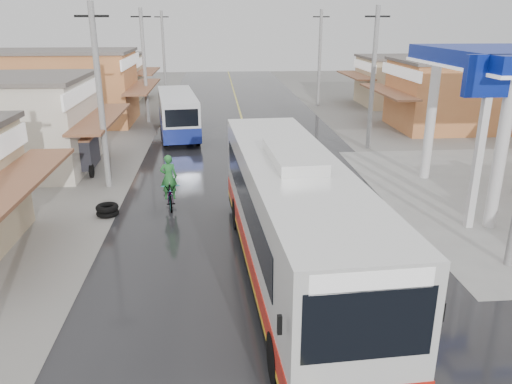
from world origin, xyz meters
TOP-DOWN VIEW (x-y plane):
  - ground at (0.00, 0.00)m, footprint 120.00×120.00m
  - road at (0.00, 15.00)m, footprint 12.00×90.00m
  - centre_line at (0.00, 15.00)m, footprint 0.15×90.00m
  - shopfronts_left at (-13.00, 18.00)m, footprint 11.00×44.00m
  - utility_poles_left at (-7.00, 16.00)m, footprint 1.60×50.00m
  - utility_poles_right at (7.00, 15.00)m, footprint 1.60×36.00m
  - coach_bus at (0.07, -0.20)m, footprint 3.45×12.67m
  - second_bus at (-4.44, 19.18)m, footprint 3.24×8.44m
  - cyclist at (-3.94, 6.04)m, footprint 1.00×2.16m
  - tricycle_near at (-8.76, 11.32)m, footprint 1.67×2.46m
  - tyre_stack at (-6.33, 5.29)m, footprint 0.88×0.88m

SIDE VIEW (x-z plane):
  - ground at x=0.00m, z-range 0.00..0.00m
  - shopfronts_left at x=-13.00m, z-range -2.60..2.60m
  - utility_poles_left at x=-7.00m, z-range -4.00..4.00m
  - utility_poles_right at x=7.00m, z-range -4.00..4.00m
  - road at x=0.00m, z-range 0.00..0.02m
  - centre_line at x=0.00m, z-range 0.02..0.03m
  - tyre_stack at x=-6.33m, z-range 0.00..0.45m
  - cyclist at x=-3.94m, z-range -0.39..1.86m
  - tricycle_near at x=-8.76m, z-range 0.13..2.01m
  - second_bus at x=-4.44m, z-range 0.11..2.84m
  - coach_bus at x=0.07m, z-range -0.07..3.85m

